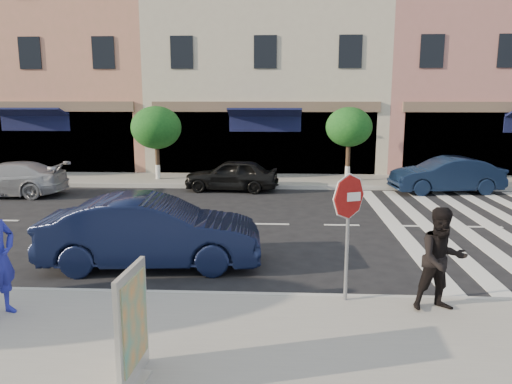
# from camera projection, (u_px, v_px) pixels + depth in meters

# --- Properties ---
(ground) EXTENTS (120.00, 120.00, 0.00)m
(ground) POSITION_uv_depth(u_px,v_px,m) (268.00, 273.00, 10.43)
(ground) COLOR black
(ground) RESTS_ON ground
(sidewalk_near) EXTENTS (60.00, 4.50, 0.15)m
(sidewalk_near) POSITION_uv_depth(u_px,v_px,m) (259.00, 364.00, 6.74)
(sidewalk_near) COLOR gray
(sidewalk_near) RESTS_ON ground
(sidewalk_far) EXTENTS (60.00, 3.00, 0.15)m
(sidewalk_far) POSITION_uv_depth(u_px,v_px,m) (275.00, 181.00, 21.20)
(sidewalk_far) COLOR gray
(sidewalk_far) RESTS_ON ground
(building_west_mid) EXTENTS (10.00, 9.00, 14.00)m
(building_west_mid) POSITION_uv_depth(u_px,v_px,m) (70.00, 31.00, 26.33)
(building_west_mid) COLOR tan
(building_west_mid) RESTS_ON ground
(building_centre) EXTENTS (11.00, 9.00, 11.00)m
(building_centre) POSITION_uv_depth(u_px,v_px,m) (268.00, 59.00, 26.07)
(building_centre) COLOR beige
(building_centre) RESTS_ON ground
(building_east_mid) EXTENTS (13.00, 9.00, 13.00)m
(building_east_mid) POSITION_uv_depth(u_px,v_px,m) (505.00, 38.00, 25.26)
(building_east_mid) COLOR #B5726B
(building_east_mid) RESTS_ON ground
(street_tree_wb) EXTENTS (2.10, 2.10, 3.06)m
(street_tree_wb) POSITION_uv_depth(u_px,v_px,m) (156.00, 128.00, 20.84)
(street_tree_wb) COLOR #473323
(street_tree_wb) RESTS_ON sidewalk_far
(street_tree_c) EXTENTS (1.90, 1.90, 3.04)m
(street_tree_c) POSITION_uv_depth(u_px,v_px,m) (349.00, 127.00, 20.41)
(street_tree_c) COLOR #473323
(street_tree_c) RESTS_ON sidewalk_far
(stop_sign) EXTENTS (0.75, 0.31, 2.24)m
(stop_sign) POSITION_uv_depth(u_px,v_px,m) (348.00, 208.00, 8.35)
(stop_sign) COLOR gray
(stop_sign) RESTS_ON sidewalk_near
(walker) EXTENTS (0.94, 0.79, 1.73)m
(walker) POSITION_uv_depth(u_px,v_px,m) (442.00, 260.00, 8.13)
(walker) COLOR black
(walker) RESTS_ON sidewalk_near
(poster_board) EXTENTS (0.36, 0.96, 1.46)m
(poster_board) POSITION_uv_depth(u_px,v_px,m) (133.00, 327.00, 6.11)
(poster_board) COLOR beige
(poster_board) RESTS_ON sidewalk_near
(car_near_mid) EXTENTS (4.76, 1.99, 1.53)m
(car_near_mid) POSITION_uv_depth(u_px,v_px,m) (152.00, 232.00, 10.71)
(car_near_mid) COLOR black
(car_near_mid) RESTS_ON ground
(car_far_left) EXTENTS (4.38, 1.97, 1.25)m
(car_far_left) POSITION_uv_depth(u_px,v_px,m) (6.00, 179.00, 18.28)
(car_far_left) COLOR #9D9DA3
(car_far_left) RESTS_ON ground
(car_far_mid) EXTENTS (3.70, 1.70, 1.23)m
(car_far_mid) POSITION_uv_depth(u_px,v_px,m) (232.00, 175.00, 19.32)
(car_far_mid) COLOR black
(car_far_mid) RESTS_ON ground
(car_far_right) EXTENTS (4.25, 1.92, 1.35)m
(car_far_right) POSITION_uv_depth(u_px,v_px,m) (446.00, 175.00, 18.89)
(car_far_right) COLOR black
(car_far_right) RESTS_ON ground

